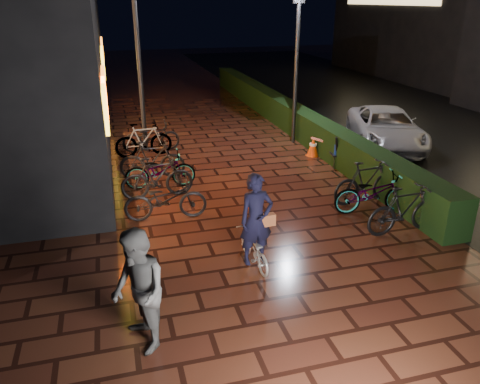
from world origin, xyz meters
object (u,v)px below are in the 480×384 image
object	(u,v)px
bystander_person	(139,292)
traffic_barrier	(326,151)
van	(386,128)
cart_assembly	(340,150)
cyclist	(255,233)

from	to	relation	value
bystander_person	traffic_barrier	world-z (taller)	bystander_person
bystander_person	van	bearing A→B (deg)	117.89
van	traffic_barrier	size ratio (longest dim) A/B	3.04
bystander_person	cart_assembly	world-z (taller)	bystander_person
bystander_person	van	distance (m)	11.96
cyclist	traffic_barrier	bearing A→B (deg)	53.39
van	traffic_barrier	distance (m)	2.79
traffic_barrier	cart_assembly	bearing A→B (deg)	-81.57
bystander_person	cyclist	size ratio (longest dim) A/B	1.00
cyclist	traffic_barrier	xyz separation A→B (m)	(4.03, 5.42, -0.39)
bystander_person	cyclist	world-z (taller)	cyclist
cyclist	bystander_person	bearing A→B (deg)	-143.02
traffic_barrier	cart_assembly	distance (m)	0.73
bystander_person	cyclist	distance (m)	2.81
traffic_barrier	cart_assembly	xyz separation A→B (m)	(0.10, -0.69, 0.22)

